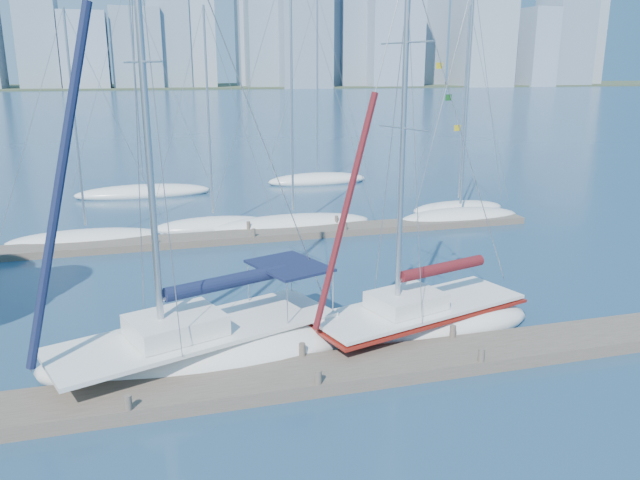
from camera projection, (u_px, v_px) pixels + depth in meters
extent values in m
plane|color=navy|center=(310.00, 381.00, 18.06)|extent=(700.00, 700.00, 0.00)
cube|color=brown|center=(310.00, 375.00, 18.00)|extent=(26.00, 2.00, 0.40)
cube|color=brown|center=(270.00, 235.00, 33.39)|extent=(30.00, 1.80, 0.36)
cube|color=#38472D|center=(148.00, 87.00, 315.11)|extent=(800.00, 100.00, 1.50)
ellipsoid|color=white|center=(198.00, 355.00, 19.14)|extent=(9.85, 6.07, 1.64)
cube|color=white|center=(197.00, 332.00, 18.94)|extent=(9.12, 5.60, 0.13)
cube|color=white|center=(176.00, 325.00, 18.47)|extent=(3.15, 2.77, 0.60)
cylinder|color=silver|center=(144.00, 90.00, 16.42)|extent=(0.20, 0.20, 14.23)
cylinder|color=silver|center=(228.00, 285.00, 19.23)|extent=(4.21, 1.61, 0.11)
cylinder|color=#101838|center=(228.00, 282.00, 19.20)|extent=(3.99, 1.80, 0.44)
cube|color=#101838|center=(289.00, 266.00, 20.43)|extent=(2.74, 3.12, 0.09)
ellipsoid|color=white|center=(418.00, 325.00, 21.45)|extent=(8.69, 4.89, 1.45)
cube|color=white|center=(419.00, 306.00, 21.27)|extent=(8.05, 4.52, 0.12)
cube|color=white|center=(406.00, 300.00, 20.88)|extent=(2.72, 2.33, 0.53)
cylinder|color=silver|center=(403.00, 146.00, 19.31)|extent=(0.17, 0.17, 10.95)
cylinder|color=silver|center=(442.00, 271.00, 21.48)|extent=(3.79, 1.18, 0.10)
cylinder|color=#501118|center=(443.00, 268.00, 21.45)|extent=(3.57, 1.37, 0.39)
cube|color=maroon|center=(419.00, 311.00, 21.31)|extent=(8.24, 4.67, 0.10)
ellipsoid|color=white|center=(87.00, 240.00, 32.33)|extent=(8.19, 3.59, 1.08)
cylinder|color=silver|center=(75.00, 121.00, 30.72)|extent=(0.12, 0.12, 10.58)
ellipsoid|color=white|center=(214.00, 226.00, 35.12)|extent=(6.81, 2.57, 1.06)
cylinder|color=silver|center=(208.00, 113.00, 33.46)|extent=(0.12, 0.12, 10.97)
ellipsoid|color=white|center=(293.00, 225.00, 35.35)|extent=(9.35, 5.31, 1.18)
cylinder|color=silver|center=(292.00, 85.00, 33.31)|extent=(0.13, 0.13, 13.73)
ellipsoid|color=white|center=(460.00, 218.00, 36.94)|extent=(7.89, 4.86, 1.20)
cylinder|color=silver|center=(467.00, 95.00, 35.06)|extent=(0.13, 0.13, 12.46)
ellipsoid|color=white|center=(458.00, 209.00, 39.47)|extent=(6.42, 4.28, 1.02)
cylinder|color=silver|center=(464.00, 105.00, 37.77)|extent=(0.11, 0.11, 11.40)
ellipsoid|color=white|center=(144.00, 193.00, 44.43)|extent=(9.68, 3.89, 1.21)
cylinder|color=silver|center=(135.00, 83.00, 42.42)|extent=(0.13, 0.13, 13.49)
ellipsoid|color=white|center=(317.00, 180.00, 49.51)|extent=(8.30, 5.08, 1.20)
cylinder|color=silver|center=(317.00, 84.00, 47.54)|extent=(0.13, 0.13, 13.13)
cube|color=#858FA0|center=(39.00, 48.00, 288.01)|extent=(15.37, 17.61, 36.81)
cube|color=#7D8DA1|center=(85.00, 51.00, 271.45)|extent=(19.28, 19.81, 32.67)
cube|color=slate|center=(137.00, 49.00, 278.44)|extent=(21.50, 16.86, 35.04)
cube|color=#7D8DA1|center=(253.00, 5.00, 304.12)|extent=(16.04, 17.46, 77.91)
cube|color=#858FA0|center=(336.00, 25.00, 307.62)|extent=(15.05, 17.11, 59.57)
cube|color=#7D8DA1|center=(393.00, 27.00, 300.29)|extent=(26.01, 18.80, 57.00)
cube|color=slate|center=(426.00, 38.00, 337.12)|extent=(16.59, 17.52, 50.27)
cube|color=#858FA0|center=(483.00, 39.00, 313.65)|extent=(24.93, 23.94, 46.77)
cube|color=#7D8DA1|center=(535.00, 48.00, 322.73)|extent=(14.53, 21.38, 38.92)
cube|color=slate|center=(566.00, 15.00, 326.38)|extent=(22.31, 23.60, 71.96)
cube|color=#858FA0|center=(586.00, 17.00, 351.16)|extent=(16.14, 17.08, 74.50)
cube|color=slate|center=(356.00, 13.00, 304.03)|extent=(18.22, 18.00, 70.56)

